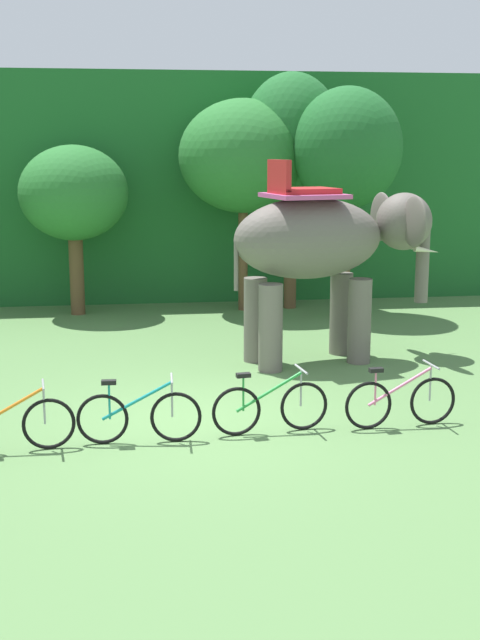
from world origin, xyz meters
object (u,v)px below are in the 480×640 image
at_px(tree_center_right, 292,139).
at_px(tree_center, 347,149).
at_px(bike_orange, 10,425).
at_px(tree_center_left, 74,194).
at_px(bike_teal, 139,416).
at_px(elephant, 325,245).
at_px(bike_green, 270,407).
at_px(bike_pink, 401,401).
at_px(tree_left, 243,157).

height_order(tree_center_right, tree_center, tree_center_right).
height_order(tree_center_right, bike_orange, tree_center_right).
bearing_deg(tree_center_left, bike_teal, -81.99).
bearing_deg(bike_orange, tree_center, 51.80).
bearing_deg(tree_center_left, bike_orange, -92.23).
bearing_deg(elephant, bike_green, -112.94).
xyz_separation_m(tree_center, bike_green, (-3.19, -8.25, -3.57)).
xyz_separation_m(tree_center_left, bike_pink, (5.10, -9.27, -2.52)).
xyz_separation_m(elephant, bike_pink, (0.22, -4.00, -1.82)).
relative_size(tree_left, bike_orange, 3.03).
relative_size(tree_left, tree_center_right, 0.89).
xyz_separation_m(tree_center_left, tree_center_right, (5.28, 0.14, 1.29)).
bearing_deg(tree_left, elephant, -81.23).
xyz_separation_m(tree_left, tree_center_right, (1.21, 0.11, 0.42)).
bearing_deg(bike_pink, elephant, 93.11).
bearing_deg(tree_center_left, bike_green, -71.07).
distance_m(tree_left, bike_teal, 10.45).
height_order(elephant, bike_green, elephant).
height_order(tree_center_left, tree_left, tree_left).
height_order(tree_center_right, bike_pink, tree_center_right).
xyz_separation_m(tree_center, elephant, (-1.49, -4.23, -1.75)).
bearing_deg(tree_center_left, tree_center_right, 1.55).
xyz_separation_m(tree_center_left, elephant, (4.89, -5.27, -0.70)).
bearing_deg(tree_center_right, tree_left, -174.63).
xyz_separation_m(tree_center_right, bike_green, (-2.10, -9.43, -3.81)).
relative_size(tree_center_right, bike_orange, 3.40).
xyz_separation_m(tree_center_left, bike_teal, (1.33, -9.47, -2.52)).
bearing_deg(tree_center_right, tree_center_left, -178.45).
distance_m(tree_left, bike_pink, 9.96).
height_order(tree_left, bike_teal, tree_left).
bearing_deg(elephant, bike_teal, -130.25).
xyz_separation_m(tree_center_left, bike_green, (3.19, -9.29, -2.52)).
xyz_separation_m(tree_center_left, tree_center, (6.38, -1.04, 1.04)).
xyz_separation_m(tree_center, bike_teal, (-5.04, -8.43, -3.57)).
relative_size(tree_center_left, bike_pink, 2.38).
xyz_separation_m(tree_center_right, bike_orange, (-5.66, -9.76, -3.81)).
xyz_separation_m(tree_center_left, tree_left, (4.07, 0.03, 0.87)).
bearing_deg(tree_left, bike_green, -95.42).
relative_size(tree_center_left, tree_center, 0.75).
height_order(tree_center_left, bike_pink, tree_center_left).
bearing_deg(bike_teal, bike_pink, 2.96).
xyz_separation_m(bike_orange, bike_pink, (5.48, 0.34, 0.00)).
xyz_separation_m(tree_center_right, bike_pink, (-0.18, -9.42, -3.81)).
relative_size(bike_orange, bike_teal, 1.00).
distance_m(tree_center_right, elephant, 5.78).
relative_size(tree_left, bike_pink, 3.02).
xyz_separation_m(tree_left, bike_orange, (-4.44, -9.64, -3.39)).
relative_size(tree_center_right, bike_green, 3.40).
distance_m(tree_left, bike_orange, 11.15).
height_order(bike_orange, bike_teal, same).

